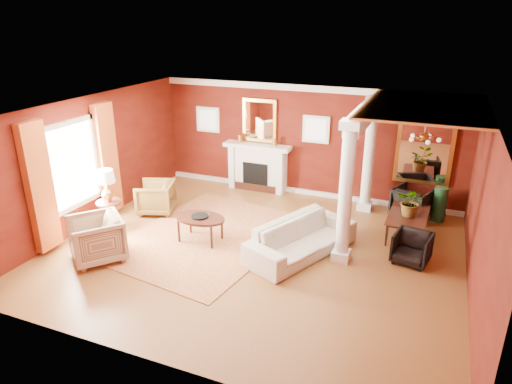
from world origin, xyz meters
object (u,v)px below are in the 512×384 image
at_px(armchair_stripe, 96,237).
at_px(dining_table, 409,219).
at_px(coffee_table, 200,219).
at_px(armchair_leopard, 156,196).
at_px(sofa, 302,233).
at_px(side_table, 107,190).

bearing_deg(armchair_stripe, dining_table, 70.21).
bearing_deg(coffee_table, dining_table, 25.01).
height_order(armchair_leopard, coffee_table, armchair_leopard).
distance_m(coffee_table, dining_table, 4.50).
height_order(sofa, dining_table, sofa).
distance_m(armchair_leopard, side_table, 1.33).
bearing_deg(armchair_stripe, coffee_table, 83.52).
xyz_separation_m(armchair_leopard, armchair_stripe, (0.24, -2.40, 0.06)).
relative_size(armchair_leopard, armchair_stripe, 0.87).
xyz_separation_m(side_table, dining_table, (6.26, 2.12, -0.52)).
height_order(side_table, dining_table, side_table).
height_order(coffee_table, side_table, side_table).
bearing_deg(armchair_leopard, dining_table, 80.32).
bearing_deg(armchair_stripe, side_table, 157.99).
distance_m(armchair_leopard, dining_table, 5.90).
bearing_deg(sofa, armchair_leopard, 104.41).
distance_m(sofa, armchair_stripe, 4.04).
relative_size(armchair_stripe, coffee_table, 0.89).
height_order(sofa, armchair_stripe, armchair_stripe).
bearing_deg(coffee_table, side_table, -174.38).
xyz_separation_m(sofa, dining_table, (1.92, 1.64, -0.07)).
relative_size(armchair_stripe, dining_table, 0.68).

